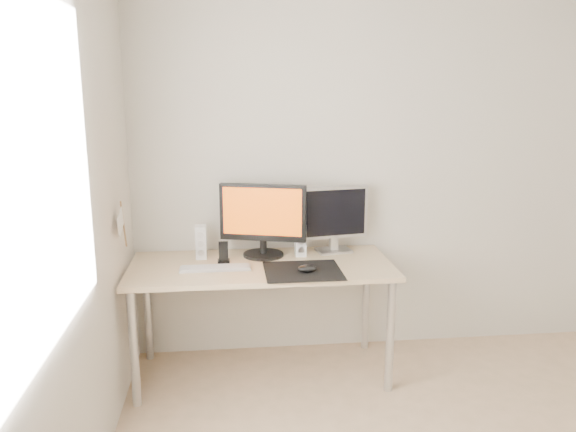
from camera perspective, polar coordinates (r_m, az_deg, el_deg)
wall_back at (r=3.85m, az=10.79°, el=4.71°), size 3.50×0.00×3.50m
wall_left at (r=2.06m, az=-23.63°, el=-2.98°), size 0.00×3.50×3.50m
window_pane at (r=2.01m, az=-23.93°, el=3.91°), size 0.00×1.30×1.30m
mousepad at (r=3.31m, az=1.53°, el=-5.59°), size 0.45×0.40×0.00m
mouse at (r=3.28m, az=1.95°, el=-5.37°), size 0.12×0.07×0.04m
desk at (r=3.47m, az=-2.72°, el=-6.12°), size 1.60×0.70×0.73m
main_monitor at (r=3.54m, az=-2.58°, el=-0.15°), size 0.54×0.32×0.47m
second_monitor at (r=3.65m, az=4.72°, el=0.02°), size 0.45×0.19×0.43m
speaker_left at (r=3.57m, az=-8.83°, el=-2.65°), size 0.07×0.08×0.21m
speaker_right at (r=3.58m, az=1.27°, el=-2.43°), size 0.07×0.08×0.21m
keyboard at (r=3.37m, az=-7.39°, el=-5.26°), size 0.42×0.12×0.02m
phone_dock at (r=3.49m, az=-6.56°, el=-4.05°), size 0.07×0.06×0.13m
pennant at (r=3.27m, az=-16.56°, el=-0.60°), size 0.01×0.23×0.29m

